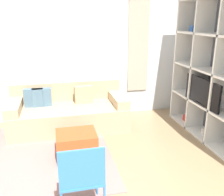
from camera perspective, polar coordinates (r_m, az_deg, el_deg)
The scene contains 5 objects.
wall_back at distance 5.09m, azimuth -11.68°, elevation 10.16°, with size 6.36×0.11×2.70m.
area_rug at distance 4.11m, azimuth -20.86°, elevation -12.54°, with size 2.78×2.27×0.01m, color gray.
couch_main at distance 4.83m, azimuth -9.99°, elevation -3.17°, with size 2.14×1.00×0.81m.
ottoman at distance 3.82m, azimuth -8.10°, elevation -10.58°, with size 0.59×0.48×0.39m.
folding_chair at distance 2.60m, azimuth -7.06°, elevation -17.02°, with size 0.44×0.46×0.86m.
Camera 1 is at (-0.14, -1.62, 2.00)m, focal length 40.00 mm.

